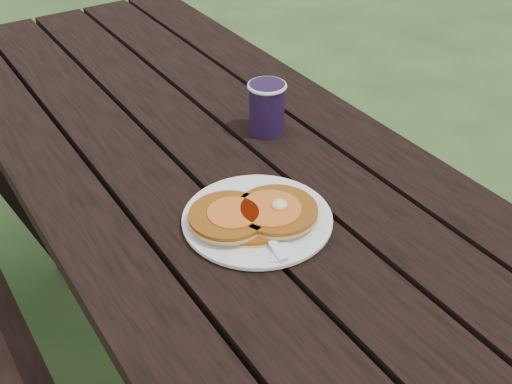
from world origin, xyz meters
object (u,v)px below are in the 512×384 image
coffee_cup (267,105)px  plate (257,220)px  pancake_stack (254,215)px  picnic_table (206,273)px

coffee_cup → plate: bearing=-126.6°
pancake_stack → coffee_cup: coffee_cup is taller
picnic_table → coffee_cup: bearing=-18.6°
plate → coffee_cup: (0.19, 0.25, 0.06)m
picnic_table → coffee_cup: (0.14, -0.05, 0.45)m
pancake_stack → coffee_cup: 0.33m
picnic_table → coffee_cup: 0.47m
plate → pancake_stack: bearing=-147.4°
picnic_table → plate: (-0.05, -0.30, 0.39)m
picnic_table → plate: size_ratio=7.01×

